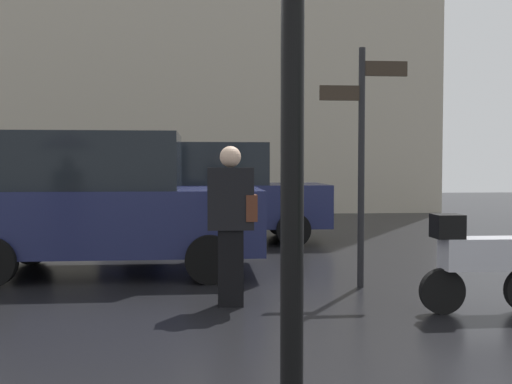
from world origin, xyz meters
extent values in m
cylinder|color=black|center=(0.41, -0.68, 1.37)|extent=(0.07, 0.07, 2.74)
cube|color=black|center=(0.42, 3.92, 0.41)|extent=(0.27, 0.17, 0.82)
cube|color=black|center=(0.42, 3.92, 1.15)|extent=(0.49, 0.22, 0.66)
sphere|color=beige|center=(0.42, 3.92, 1.59)|extent=(0.23, 0.23, 0.23)
cube|color=#512819|center=(0.64, 3.92, 1.05)|extent=(0.12, 0.24, 0.28)
cylinder|color=black|center=(2.53, 3.38, 0.23)|extent=(0.46, 0.09, 0.46)
cube|color=silver|center=(2.98, 3.38, 0.61)|extent=(0.89, 0.32, 0.32)
cube|color=black|center=(2.58, 3.38, 0.89)|extent=(0.28, 0.28, 0.24)
cube|color=#1E234C|center=(0.38, 9.48, 0.73)|extent=(4.30, 1.88, 0.81)
cube|color=black|center=(0.16, 9.48, 1.53)|extent=(2.37, 1.73, 0.79)
cylinder|color=black|center=(1.78, 10.42, 0.32)|extent=(0.64, 0.18, 0.64)
cylinder|color=black|center=(1.78, 8.54, 0.32)|extent=(0.64, 0.18, 0.64)
cylinder|color=black|center=(-1.02, 10.42, 0.32)|extent=(0.64, 0.18, 0.64)
cylinder|color=black|center=(-1.02, 8.54, 0.32)|extent=(0.64, 0.18, 0.64)
cube|color=#1E234C|center=(-1.13, 6.05, 0.74)|extent=(4.12, 1.81, 0.86)
cube|color=black|center=(-1.34, 6.05, 1.56)|extent=(2.27, 1.66, 0.77)
cylinder|color=black|center=(0.21, 6.95, 0.31)|extent=(0.63, 0.18, 0.63)
cylinder|color=black|center=(0.21, 5.15, 0.31)|extent=(0.63, 0.18, 0.63)
cylinder|color=black|center=(-2.47, 6.95, 0.31)|extent=(0.63, 0.18, 0.63)
cylinder|color=black|center=(2.06, 4.79, 1.46)|extent=(0.08, 0.08, 2.93)
cube|color=#33281E|center=(2.34, 4.79, 2.68)|extent=(0.56, 0.04, 0.18)
cube|color=#33281E|center=(1.80, 4.79, 2.38)|extent=(0.52, 0.04, 0.18)
camera|label=1|loc=(0.14, -2.56, 1.50)|focal=42.97mm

